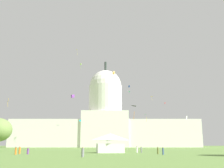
{
  "coord_description": "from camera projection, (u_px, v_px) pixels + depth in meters",
  "views": [
    {
      "loc": [
        4.59,
        -21.6,
        2.16
      ],
      "look_at": [
        4.0,
        102.45,
        30.19
      ],
      "focal_mm": 42.89,
      "sensor_mm": 36.0,
      "label": 1
    }
  ],
  "objects": [
    {
      "name": "kite_violet_mid",
      "position": [
        74.0,
        96.0,
        96.27
      ],
      "size": [
        1.41,
        1.39,
        1.2
      ],
      "rotation": [
        0.0,
        0.0,
        2.13
      ],
      "color": "purple"
    },
    {
      "name": "person_white_deep_crowd",
      "position": [
        138.0,
        150.0,
        70.18
      ],
      "size": [
        0.57,
        0.57,
        1.69
      ],
      "rotation": [
        0.0,
        0.0,
        3.65
      ],
      "color": "silver",
      "rests_on": "ground_plane"
    },
    {
      "name": "kite_yellow_high",
      "position": [
        79.0,
        51.0,
        167.71
      ],
      "size": [
        0.89,
        1.31,
        3.04
      ],
      "rotation": [
        0.0,
        0.0,
        1.75
      ],
      "color": "yellow"
    },
    {
      "name": "person_orange_front_center",
      "position": [
        17.0,
        151.0,
        57.81
      ],
      "size": [
        0.42,
        0.42,
        1.65
      ],
      "rotation": [
        0.0,
        0.0,
        3.03
      ],
      "color": "orange",
      "rests_on": "ground_plane"
    },
    {
      "name": "kite_black_low",
      "position": [
        137.0,
        108.0,
        57.89
      ],
      "size": [
        1.54,
        1.86,
        2.59
      ],
      "rotation": [
        0.0,
        0.0,
        1.01
      ],
      "color": "black"
    },
    {
      "name": "kite_violet_low",
      "position": [
        59.0,
        125.0,
        153.4
      ],
      "size": [
        1.78,
        0.86,
        0.23
      ],
      "rotation": [
        0.0,
        0.0,
        6.14
      ],
      "color": "purple"
    },
    {
      "name": "person_denim_mid_left",
      "position": [
        164.0,
        151.0,
        56.66
      ],
      "size": [
        0.49,
        0.49,
        1.59
      ],
      "rotation": [
        0.0,
        0.0,
        2.34
      ],
      "color": "#3D5684",
      "rests_on": "ground_plane"
    },
    {
      "name": "kite_green_low",
      "position": [
        148.0,
        115.0,
        136.23
      ],
      "size": [
        1.14,
        1.83,
        3.39
      ],
      "rotation": [
        0.0,
        0.0,
        1.83
      ],
      "color": "green"
    },
    {
      "name": "kite_white_low",
      "position": [
        188.0,
        118.0,
        105.56
      ],
      "size": [
        0.79,
        1.05,
        1.55
      ],
      "rotation": [
        0.0,
        0.0,
        3.18
      ],
      "color": "white"
    },
    {
      "name": "kite_pink_low",
      "position": [
        72.0,
        127.0,
        179.28
      ],
      "size": [
        0.37,
        1.32,
        4.07
      ],
      "rotation": [
        0.0,
        0.0,
        3.86
      ],
      "color": "pink"
    },
    {
      "name": "person_grey_front_left",
      "position": [
        84.0,
        152.0,
        46.42
      ],
      "size": [
        0.59,
        0.59,
        1.73
      ],
      "rotation": [
        0.0,
        0.0,
        5.05
      ],
      "color": "gray",
      "rests_on": "ground_plane"
    },
    {
      "name": "person_grey_edge_west",
      "position": [
        143.0,
        150.0,
        70.85
      ],
      "size": [
        0.46,
        0.46,
        1.71
      ],
      "rotation": [
        0.0,
        0.0,
        1.89
      ],
      "color": "gray",
      "rests_on": "ground_plane"
    },
    {
      "name": "kite_gold_low",
      "position": [
        10.0,
        101.0,
        84.48
      ],
      "size": [
        0.49,
        0.8,
        2.71
      ],
      "rotation": [
        0.0,
        0.0,
        4.34
      ],
      "color": "gold"
    },
    {
      "name": "person_purple_mid_right",
      "position": [
        29.0,
        151.0,
        59.5
      ],
      "size": [
        0.5,
        0.5,
        1.46
      ],
      "rotation": [
        0.0,
        0.0,
        4.86
      ],
      "color": "#703D93",
      "rests_on": "ground_plane"
    },
    {
      "name": "capitol_building",
      "position": [
        107.0,
        123.0,
        201.96
      ],
      "size": [
        137.54,
        27.56,
        66.06
      ],
      "color": "silver",
      "rests_on": "ground_plane"
    },
    {
      "name": "kite_cyan_low",
      "position": [
        81.0,
        121.0,
        147.36
      ],
      "size": [
        1.16,
        0.62,
        3.14
      ],
      "rotation": [
        0.0,
        0.0,
        2.73
      ],
      "color": "#33BCDB"
    },
    {
      "name": "kite_gold_mid",
      "position": [
        153.0,
        97.0,
        175.71
      ],
      "size": [
        1.6,
        1.17,
        2.28
      ],
      "rotation": [
        0.0,
        0.0,
        2.67
      ],
      "color": "gold"
    },
    {
      "name": "kite_turquoise_low",
      "position": [
        129.0,
        92.0,
        79.74
      ],
      "size": [
        0.9,
        1.68,
        0.38
      ],
      "rotation": [
        0.0,
        0.0,
        4.57
      ],
      "color": "teal"
    },
    {
      "name": "kite_orange_high",
      "position": [
        115.0,
        73.0,
        148.32
      ],
      "size": [
        1.52,
        1.56,
        3.94
      ],
      "rotation": [
        0.0,
        0.0,
        0.48
      ],
      "color": "orange"
    },
    {
      "name": "kite_red_mid",
      "position": [
        166.0,
        103.0,
        148.79
      ],
      "size": [
        0.68,
        0.54,
        1.01
      ],
      "rotation": [
        0.0,
        0.0,
        3.31
      ],
      "color": "red"
    },
    {
      "name": "kite_blue_mid",
      "position": [
        130.0,
        86.0,
        141.2
      ],
      "size": [
        0.7,
        0.85,
        1.1
      ],
      "rotation": [
        0.0,
        0.0,
        1.5
      ],
      "color": "blue"
    },
    {
      "name": "person_olive_mid_center",
      "position": [
        159.0,
        151.0,
        60.71
      ],
      "size": [
        0.51,
        0.51,
        1.6
      ],
      "rotation": [
        0.0,
        0.0,
        5.72
      ],
      "color": "olive",
      "rests_on": "ground_plane"
    },
    {
      "name": "kite_lime_high",
      "position": [
        82.0,
        64.0,
        170.92
      ],
      "size": [
        0.88,
        0.88,
        4.08
      ],
      "rotation": [
        0.0,
        0.0,
        0.83
      ],
      "color": "#8CD133"
    },
    {
      "name": "person_orange_edge_east",
      "position": [
        21.0,
        150.0,
        62.16
      ],
      "size": [
        0.51,
        0.51,
        1.7
      ],
      "rotation": [
        0.0,
        0.0,
        6.05
      ],
      "color": "orange",
      "rests_on": "ground_plane"
    },
    {
      "name": "event_tent",
      "position": [
        111.0,
        143.0,
        69.24
      ],
      "size": [
        7.78,
        5.72,
        4.91
      ],
      "rotation": [
        0.0,
        0.0,
        0.15
      ],
      "color": "white",
      "rests_on": "ground_plane"
    }
  ]
}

